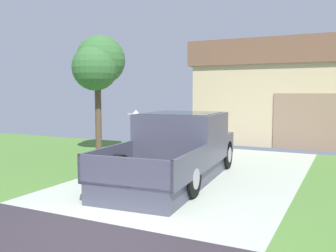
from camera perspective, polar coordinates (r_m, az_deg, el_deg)
name	(u,v)px	position (r m, az deg, el deg)	size (l,w,h in m)	color
pickup_truck	(179,148)	(9.59, 1.74, -3.42)	(2.44, 5.18, 1.66)	#464658
person_with_hat	(136,134)	(10.73, -4.94, -1.21)	(0.52, 0.52, 1.69)	#333842
handbag	(140,165)	(10.60, -4.28, -5.95)	(0.32, 0.15, 0.44)	tan
house_with_garage	(321,92)	(18.17, 22.44, 4.83)	(10.19, 6.86, 4.35)	#CCB58B
front_yard_tree	(98,64)	(13.75, -10.70, 9.36)	(1.79, 2.07, 4.26)	brown
wheeled_trash_bin	(157,133)	(14.96, -1.77, -1.05)	(0.60, 0.72, 1.05)	#424247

